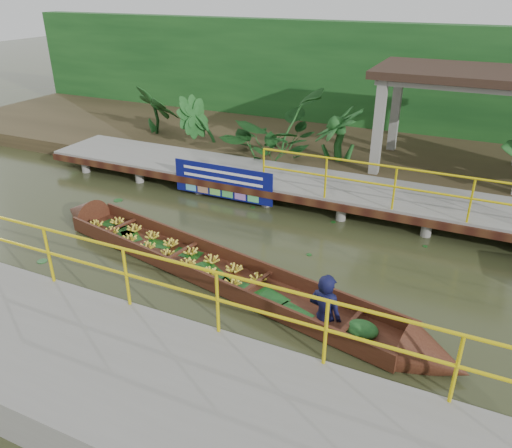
% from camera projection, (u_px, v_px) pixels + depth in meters
% --- Properties ---
extents(ground, '(80.00, 80.00, 0.00)m').
position_uv_depth(ground, '(257.00, 262.00, 10.35)').
color(ground, '#2C3319').
rests_on(ground, ground).
extents(land_strip, '(30.00, 8.00, 0.45)m').
position_uv_depth(land_strip, '(353.00, 151.00, 16.36)').
color(land_strip, '#2D2716').
rests_on(land_strip, ground).
extents(far_dock, '(16.00, 2.06, 1.66)m').
position_uv_depth(far_dock, '(313.00, 185.00, 12.93)').
color(far_dock, gray).
rests_on(far_dock, ground).
extents(near_dock, '(18.00, 2.40, 1.73)m').
position_uv_depth(near_dock, '(190.00, 408.00, 6.42)').
color(near_dock, gray).
rests_on(near_dock, ground).
extents(pavilion, '(4.40, 3.00, 3.00)m').
position_uv_depth(pavilion, '(461.00, 84.00, 13.10)').
color(pavilion, gray).
rests_on(pavilion, ground).
extents(foliage_backdrop, '(30.00, 0.80, 4.00)m').
position_uv_depth(foliage_backdrop, '(376.00, 83.00, 17.62)').
color(foliage_backdrop, '#154118').
rests_on(foliage_backdrop, ground).
extents(vendor_boat, '(9.68, 2.93, 2.11)m').
position_uv_depth(vendor_boat, '(227.00, 270.00, 9.60)').
color(vendor_boat, '#39180F').
rests_on(vendor_boat, ground).
extents(blue_banner, '(2.83, 0.04, 0.88)m').
position_uv_depth(blue_banner, '(223.00, 182.00, 12.94)').
color(blue_banner, '#0B105E').
rests_on(blue_banner, ground).
extents(tropical_plants, '(14.45, 1.45, 1.82)m').
position_uv_depth(tropical_plants, '(326.00, 133.00, 14.18)').
color(tropical_plants, '#154118').
rests_on(tropical_plants, ground).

